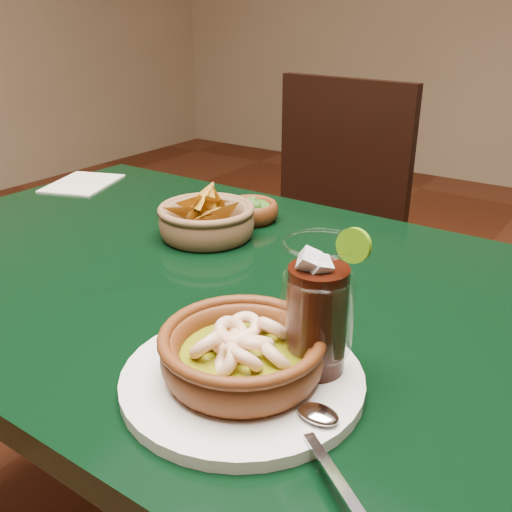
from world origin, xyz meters
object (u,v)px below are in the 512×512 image
Objects in this scene: dining_chair at (315,238)px; shrimp_plate at (243,360)px; cola_drink at (317,314)px; dining_table at (196,319)px; chip_basket at (206,220)px.

dining_chair is 1.05m from shrimp_plate.
dining_chair is at bearing 118.74° from cola_drink.
dining_table is at bearing 140.30° from shrimp_plate.
shrimp_plate is at bearing -135.93° from cola_drink.
dining_chair reaches higher than cola_drink.
cola_drink is (0.38, -0.27, 0.05)m from chip_basket.
dining_table is 0.40m from cola_drink.
shrimp_plate reaches higher than dining_table.
chip_basket is (0.10, -0.60, 0.25)m from dining_chair.
dining_table is 5.75× the size of chip_basket.
chip_basket reaches higher than shrimp_plate.
dining_chair is at bearing 114.27° from shrimp_plate.
chip_basket is (-0.06, 0.11, 0.13)m from dining_table.
dining_chair is 5.05× the size of cola_drink.
cola_drink is (0.32, -0.16, 0.18)m from dining_table.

